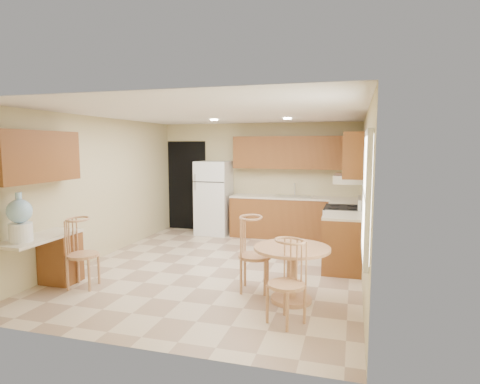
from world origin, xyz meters
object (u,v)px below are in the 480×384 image
(refrigerator, at_px, (214,198))
(chair_desk, at_px, (78,248))
(chair_table_a, at_px, (253,248))
(chair_table_b, at_px, (285,276))
(water_crock, at_px, (20,220))
(stove, at_px, (343,232))
(dining_table, at_px, (292,266))

(refrigerator, relative_size, chair_desk, 1.69)
(refrigerator, relative_size, chair_table_a, 1.61)
(chair_table_b, bearing_deg, refrigerator, -29.52)
(chair_table_b, bearing_deg, water_crock, 34.04)
(stove, distance_m, chair_table_b, 3.09)
(refrigerator, xyz_separation_m, chair_table_a, (1.76, -3.37, -0.20))
(dining_table, relative_size, water_crock, 1.52)
(stove, height_order, dining_table, stove)
(dining_table, distance_m, chair_table_a, 0.59)
(refrigerator, height_order, chair_table_a, refrigerator)
(refrigerator, height_order, dining_table, refrigerator)
(refrigerator, height_order, stove, refrigerator)
(chair_table_a, xyz_separation_m, water_crock, (-2.81, -1.04, 0.43))
(water_crock, bearing_deg, chair_table_b, 2.42)
(stove, bearing_deg, dining_table, -103.69)
(refrigerator, xyz_separation_m, stove, (2.88, -1.22, -0.36))
(refrigerator, relative_size, chair_table_b, 1.75)
(stove, relative_size, dining_table, 1.12)
(stove, bearing_deg, chair_desk, -142.37)
(stove, relative_size, chair_table_a, 1.06)
(dining_table, bearing_deg, chair_table_a, 164.57)
(refrigerator, xyz_separation_m, chair_desk, (-0.60, -3.90, -0.23))
(chair_desk, bearing_deg, dining_table, 85.94)
(chair_table_b, height_order, chair_desk, chair_desk)
(chair_table_b, relative_size, water_crock, 1.48)
(stove, xyz_separation_m, chair_desk, (-3.47, -2.68, 0.13))
(refrigerator, distance_m, stove, 3.14)
(chair_desk, relative_size, water_crock, 1.53)
(chair_table_b, distance_m, water_crock, 3.44)
(stove, bearing_deg, water_crock, -140.91)
(stove, relative_size, chair_table_b, 1.16)
(dining_table, bearing_deg, refrigerator, 123.27)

